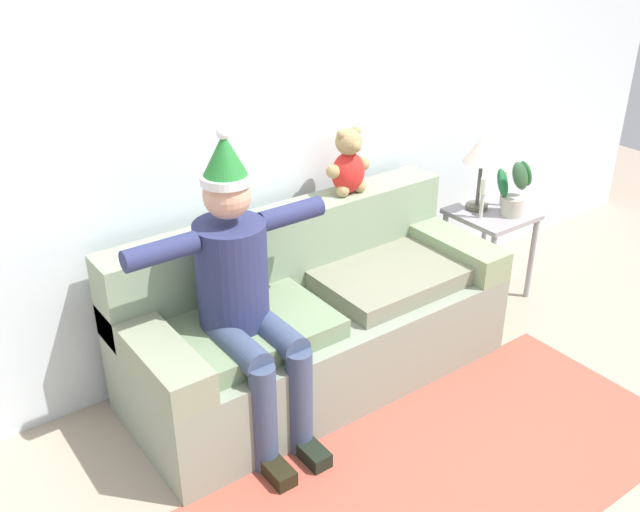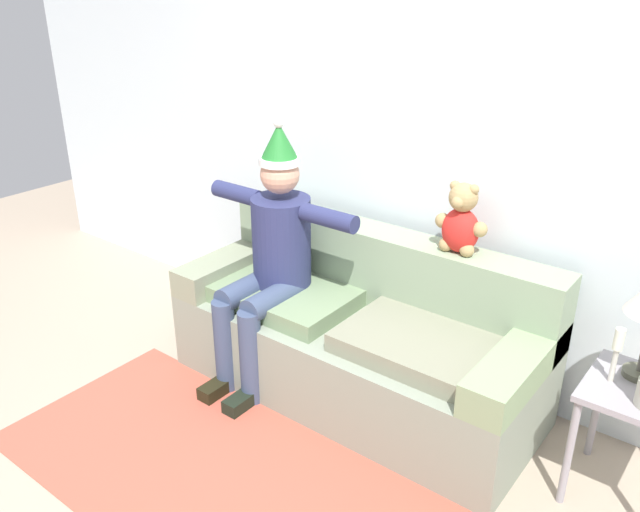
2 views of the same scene
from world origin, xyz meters
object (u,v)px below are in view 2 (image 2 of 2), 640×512
Objects in this scene: candle_tall at (617,348)px; side_table at (637,409)px; couch at (359,335)px; teddy_bear at (461,221)px; person_seated at (271,253)px.

side_table is at bearing 8.79° from candle_tall.
couch is 0.88m from teddy_bear.
teddy_bear is at bearing 29.96° from couch.
couch is 1.39m from candle_tall.
teddy_bear is at bearing 168.34° from side_table.
teddy_bear is 0.97m from candle_tall.
side_table is at bearing 1.70° from couch.
candle_tall reaches higher than side_table.
candle_tall is (1.33, 0.02, 0.41)m from couch.
person_seated reaches higher than teddy_bear.
teddy_bear is (0.95, 0.42, 0.29)m from person_seated.
teddy_bear is at bearing 165.48° from candle_tall.
person_seated is (-0.51, -0.17, 0.44)m from couch.
person_seated is at bearing -161.81° from couch.
side_table is (1.02, -0.21, -0.59)m from teddy_bear.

